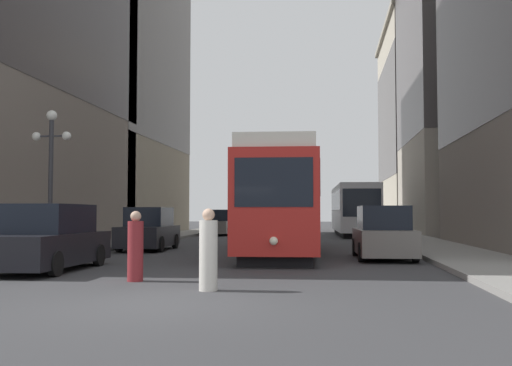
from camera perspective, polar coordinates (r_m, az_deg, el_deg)
ground_plane at (r=10.40m, az=-9.24°, el=-11.61°), size 200.00×200.00×0.00m
sidewalk_left at (r=50.97m, az=-4.76°, el=-4.63°), size 2.99×120.00×0.15m
sidewalk_right at (r=50.11m, az=12.41°, el=-4.60°), size 2.99×120.00×0.15m
streetcar at (r=22.77m, az=2.57°, el=-1.62°), size 3.12×13.00×3.89m
transit_bus at (r=41.88m, az=9.50°, el=-2.40°), size 3.03×12.29×3.45m
parked_car_left_near at (r=42.12m, az=-3.38°, el=-3.94°), size 2.05×5.06×1.82m
parked_car_left_mid at (r=25.44m, az=-10.40°, el=-4.55°), size 2.01×4.33×1.82m
parked_car_right_far at (r=20.65m, az=12.27°, el=-4.91°), size 1.98×4.52×1.82m
parked_car_left_far at (r=17.11m, az=-19.45°, el=-5.23°), size 1.99×4.83×1.82m
pedestrian_crossing_near at (r=12.01m, az=-4.66°, el=-6.75°), size 0.37×0.37×1.67m
pedestrian_crossing_far at (r=13.91m, az=-11.66°, el=-6.26°), size 0.36×0.36×1.62m
lamp_post_left_near at (r=21.43m, az=-19.34°, el=2.27°), size 1.41×0.36×4.99m
building_left_corner at (r=47.44m, az=-17.74°, el=12.19°), size 15.52×16.30×26.88m
building_right_corner at (r=49.21m, az=22.43°, el=12.86°), size 13.91×15.21×28.70m
building_right_far at (r=65.07m, az=18.82°, el=5.44°), size 14.85×19.08×21.19m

